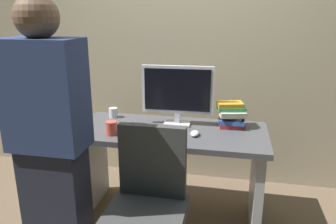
{
  "coord_description": "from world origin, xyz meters",
  "views": [
    {
      "loc": [
        0.45,
        -2.23,
        1.54
      ],
      "look_at": [
        0.0,
        -0.05,
        0.87
      ],
      "focal_mm": 34.89,
      "sensor_mm": 36.0,
      "label": 1
    }
  ],
  "objects_px": {
    "keyboard": "(154,131)",
    "book_stack": "(231,115)",
    "cup_by_monitor": "(113,113)",
    "cup_near_keyboard": "(111,128)",
    "mouse": "(195,133)",
    "person_at_desk": "(51,149)",
    "office_chair": "(147,217)",
    "desk": "(169,157)",
    "monitor": "(177,92)"
  },
  "relations": [
    {
      "from": "keyboard",
      "to": "book_stack",
      "type": "relative_size",
      "value": 1.85
    },
    {
      "from": "keyboard",
      "to": "cup_by_monitor",
      "type": "relative_size",
      "value": 5.37
    },
    {
      "from": "cup_near_keyboard",
      "to": "book_stack",
      "type": "xyz_separation_m",
      "value": [
        0.82,
        0.35,
        0.04
      ]
    },
    {
      "from": "mouse",
      "to": "cup_by_monitor",
      "type": "xyz_separation_m",
      "value": [
        -0.71,
        0.29,
        0.02
      ]
    },
    {
      "from": "mouse",
      "to": "cup_near_keyboard",
      "type": "height_order",
      "value": "cup_near_keyboard"
    },
    {
      "from": "keyboard",
      "to": "cup_by_monitor",
      "type": "distance_m",
      "value": 0.51
    },
    {
      "from": "cup_near_keyboard",
      "to": "mouse",
      "type": "bearing_deg",
      "value": 9.65
    },
    {
      "from": "person_at_desk",
      "to": "cup_by_monitor",
      "type": "xyz_separation_m",
      "value": [
        -0.01,
        0.95,
        -0.08
      ]
    },
    {
      "from": "office_chair",
      "to": "cup_near_keyboard",
      "type": "xyz_separation_m",
      "value": [
        -0.39,
        0.49,
        0.34
      ]
    },
    {
      "from": "person_at_desk",
      "to": "cup_by_monitor",
      "type": "distance_m",
      "value": 0.96
    },
    {
      "from": "desk",
      "to": "keyboard",
      "type": "height_order",
      "value": "keyboard"
    },
    {
      "from": "office_chair",
      "to": "person_at_desk",
      "type": "distance_m",
      "value": 0.66
    },
    {
      "from": "office_chair",
      "to": "book_stack",
      "type": "distance_m",
      "value": 1.02
    },
    {
      "from": "keyboard",
      "to": "desk",
      "type": "bearing_deg",
      "value": 39.72
    },
    {
      "from": "cup_near_keyboard",
      "to": "person_at_desk",
      "type": "bearing_deg",
      "value": -102.3
    },
    {
      "from": "office_chair",
      "to": "person_at_desk",
      "type": "height_order",
      "value": "person_at_desk"
    },
    {
      "from": "office_chair",
      "to": "book_stack",
      "type": "xyz_separation_m",
      "value": [
        0.43,
        0.84,
        0.39
      ]
    },
    {
      "from": "office_chair",
      "to": "person_at_desk",
      "type": "relative_size",
      "value": 0.57
    },
    {
      "from": "mouse",
      "to": "book_stack",
      "type": "height_order",
      "value": "book_stack"
    },
    {
      "from": "cup_by_monitor",
      "to": "office_chair",
      "type": "bearing_deg",
      "value": -59.13
    },
    {
      "from": "desk",
      "to": "office_chair",
      "type": "xyz_separation_m",
      "value": [
        0.01,
        -0.68,
        -0.07
      ]
    },
    {
      "from": "person_at_desk",
      "to": "cup_by_monitor",
      "type": "relative_size",
      "value": 20.49
    },
    {
      "from": "cup_by_monitor",
      "to": "keyboard",
      "type": "bearing_deg",
      "value": -34.78
    },
    {
      "from": "book_stack",
      "to": "person_at_desk",
      "type": "bearing_deg",
      "value": -136.0
    },
    {
      "from": "cup_by_monitor",
      "to": "book_stack",
      "type": "distance_m",
      "value": 0.96
    },
    {
      "from": "office_chair",
      "to": "cup_by_monitor",
      "type": "xyz_separation_m",
      "value": [
        -0.52,
        0.87,
        0.33
      ]
    },
    {
      "from": "desk",
      "to": "book_stack",
      "type": "height_order",
      "value": "book_stack"
    },
    {
      "from": "office_chair",
      "to": "mouse",
      "type": "relative_size",
      "value": 9.4
    },
    {
      "from": "cup_near_keyboard",
      "to": "book_stack",
      "type": "distance_m",
      "value": 0.89
    },
    {
      "from": "person_at_desk",
      "to": "mouse",
      "type": "bearing_deg",
      "value": 43.41
    },
    {
      "from": "mouse",
      "to": "cup_by_monitor",
      "type": "distance_m",
      "value": 0.77
    },
    {
      "from": "office_chair",
      "to": "monitor",
      "type": "distance_m",
      "value": 0.97
    },
    {
      "from": "desk",
      "to": "mouse",
      "type": "xyz_separation_m",
      "value": [
        0.2,
        -0.09,
        0.24
      ]
    },
    {
      "from": "monitor",
      "to": "keyboard",
      "type": "bearing_deg",
      "value": -122.02
    },
    {
      "from": "monitor",
      "to": "cup_near_keyboard",
      "type": "bearing_deg",
      "value": -143.05
    },
    {
      "from": "desk",
      "to": "person_at_desk",
      "type": "xyz_separation_m",
      "value": [
        -0.5,
        -0.75,
        0.34
      ]
    },
    {
      "from": "person_at_desk",
      "to": "keyboard",
      "type": "relative_size",
      "value": 3.81
    },
    {
      "from": "cup_near_keyboard",
      "to": "office_chair",
      "type": "bearing_deg",
      "value": -51.44
    },
    {
      "from": "monitor",
      "to": "person_at_desk",
      "type": "bearing_deg",
      "value": -121.53
    },
    {
      "from": "mouse",
      "to": "monitor",
      "type": "bearing_deg",
      "value": 127.36
    },
    {
      "from": "mouse",
      "to": "keyboard",
      "type": "bearing_deg",
      "value": -179.93
    },
    {
      "from": "monitor",
      "to": "cup_near_keyboard",
      "type": "relative_size",
      "value": 5.54
    },
    {
      "from": "mouse",
      "to": "cup_near_keyboard",
      "type": "xyz_separation_m",
      "value": [
        -0.58,
        -0.1,
        0.03
      ]
    },
    {
      "from": "office_chair",
      "to": "cup_near_keyboard",
      "type": "relative_size",
      "value": 9.64
    },
    {
      "from": "cup_near_keyboard",
      "to": "monitor",
      "type": "bearing_deg",
      "value": 36.95
    },
    {
      "from": "mouse",
      "to": "office_chair",
      "type": "bearing_deg",
      "value": -108.01
    },
    {
      "from": "cup_by_monitor",
      "to": "desk",
      "type": "bearing_deg",
      "value": -21.13
    },
    {
      "from": "person_at_desk",
      "to": "book_stack",
      "type": "bearing_deg",
      "value": 44.0
    },
    {
      "from": "monitor",
      "to": "book_stack",
      "type": "bearing_deg",
      "value": 5.03
    },
    {
      "from": "monitor",
      "to": "keyboard",
      "type": "xyz_separation_m",
      "value": [
        -0.13,
        -0.21,
        -0.25
      ]
    }
  ]
}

